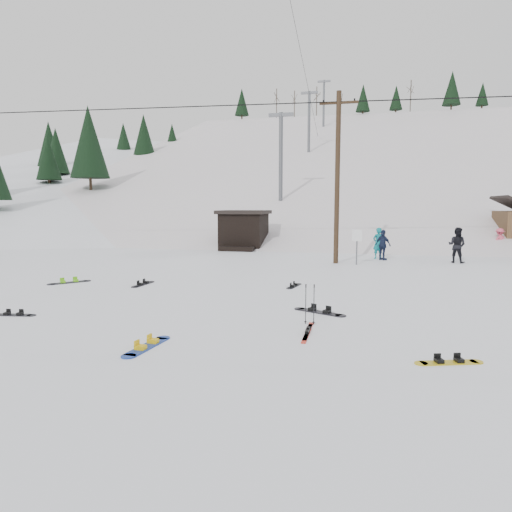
# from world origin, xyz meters

# --- Properties ---
(ground) EXTENTS (200.00, 200.00, 0.00)m
(ground) POSITION_xyz_m (0.00, 0.00, 0.00)
(ground) COLOR white
(ground) RESTS_ON ground
(ski_slope) EXTENTS (60.00, 85.24, 65.97)m
(ski_slope) POSITION_xyz_m (0.00, 55.00, -12.00)
(ski_slope) COLOR silver
(ski_slope) RESTS_ON ground
(ridge_left) EXTENTS (47.54, 95.03, 58.38)m
(ridge_left) POSITION_xyz_m (-36.00, 48.00, -11.00)
(ridge_left) COLOR white
(ridge_left) RESTS_ON ground
(treeline_left) EXTENTS (20.00, 64.00, 10.00)m
(treeline_left) POSITION_xyz_m (-34.00, 40.00, 0.00)
(treeline_left) COLOR black
(treeline_left) RESTS_ON ground
(treeline_crest) EXTENTS (50.00, 6.00, 10.00)m
(treeline_crest) POSITION_xyz_m (0.00, 86.00, 0.00)
(treeline_crest) COLOR black
(treeline_crest) RESTS_ON ski_slope
(utility_pole) EXTENTS (2.00, 0.26, 9.00)m
(utility_pole) POSITION_xyz_m (2.00, 14.00, 4.68)
(utility_pole) COLOR #3A2819
(utility_pole) RESTS_ON ground
(trail_sign) EXTENTS (0.50, 0.09, 1.85)m
(trail_sign) POSITION_xyz_m (3.10, 13.58, 1.27)
(trail_sign) COLOR #595B60
(trail_sign) RESTS_ON ground
(lift_hut) EXTENTS (3.40, 4.10, 2.75)m
(lift_hut) POSITION_xyz_m (-5.00, 20.94, 1.36)
(lift_hut) COLOR black
(lift_hut) RESTS_ON ground
(lift_tower_near) EXTENTS (2.20, 0.36, 8.00)m
(lift_tower_near) POSITION_xyz_m (-4.00, 30.00, 7.86)
(lift_tower_near) COLOR #595B60
(lift_tower_near) RESTS_ON ski_slope
(lift_tower_mid) EXTENTS (2.20, 0.36, 8.00)m
(lift_tower_mid) POSITION_xyz_m (-4.00, 50.00, 14.36)
(lift_tower_mid) COLOR #595B60
(lift_tower_mid) RESTS_ON ski_slope
(lift_tower_far) EXTENTS (2.20, 0.36, 8.00)m
(lift_tower_far) POSITION_xyz_m (-4.00, 70.00, 20.86)
(lift_tower_far) COLOR #595B60
(lift_tower_far) RESTS_ON ski_slope
(hero_snowboard) EXTENTS (0.45, 1.68, 0.12)m
(hero_snowboard) POSITION_xyz_m (-1.09, -1.79, 0.03)
(hero_snowboard) COLOR #17379B
(hero_snowboard) RESTS_ON ground
(hero_skis) EXTENTS (0.14, 1.85, 0.10)m
(hero_skis) POSITION_xyz_m (2.21, 0.18, 0.03)
(hero_skis) COLOR #AD1F11
(hero_skis) RESTS_ON ground
(ski_poles) EXTENTS (0.29, 0.08, 1.06)m
(ski_poles) POSITION_xyz_m (2.15, 1.02, 0.54)
(ski_poles) COLOR black
(ski_poles) RESTS_ON ground
(board_scatter_a) EXTENTS (1.30, 0.40, 0.09)m
(board_scatter_a) POSITION_xyz_m (-6.14, -0.01, 0.02)
(board_scatter_a) COLOR black
(board_scatter_a) RESTS_ON ground
(board_scatter_b) EXTENTS (0.33, 1.52, 0.11)m
(board_scatter_b) POSITION_xyz_m (-4.95, 5.46, 0.03)
(board_scatter_b) COLOR black
(board_scatter_b) RESTS_ON ground
(board_scatter_c) EXTENTS (1.21, 1.38, 0.12)m
(board_scatter_c) POSITION_xyz_m (-8.03, 5.14, 0.03)
(board_scatter_c) COLOR black
(board_scatter_c) RESTS_ON ground
(board_scatter_d) EXTENTS (1.56, 0.90, 0.12)m
(board_scatter_d) POSITION_xyz_m (2.28, 2.36, 0.03)
(board_scatter_d) COLOR black
(board_scatter_d) RESTS_ON ground
(board_scatter_e) EXTENTS (1.34, 0.62, 0.10)m
(board_scatter_e) POSITION_xyz_m (5.20, -1.33, 0.03)
(board_scatter_e) COLOR gold
(board_scatter_e) RESTS_ON ground
(board_scatter_f) EXTENTS (0.43, 1.30, 0.09)m
(board_scatter_f) POSITION_xyz_m (0.90, 6.46, 0.02)
(board_scatter_f) COLOR black
(board_scatter_f) RESTS_ON ground
(skier_teal) EXTENTS (0.79, 0.71, 1.81)m
(skier_teal) POSITION_xyz_m (4.25, 16.75, 0.90)
(skier_teal) COLOR #0D7C84
(skier_teal) RESTS_ON ground
(skier_dark) EXTENTS (1.17, 1.08, 1.92)m
(skier_dark) POSITION_xyz_m (8.36, 15.74, 0.96)
(skier_dark) COLOR black
(skier_dark) RESTS_ON ground
(skier_pink) EXTENTS (1.21, 1.05, 1.62)m
(skier_pink) POSITION_xyz_m (12.08, 21.99, 0.81)
(skier_pink) COLOR #DB4D66
(skier_pink) RESTS_ON ground
(skier_navy) EXTENTS (1.05, 0.97, 1.73)m
(skier_navy) POSITION_xyz_m (4.51, 16.03, 0.86)
(skier_navy) COLOR #18213D
(skier_navy) RESTS_ON ground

